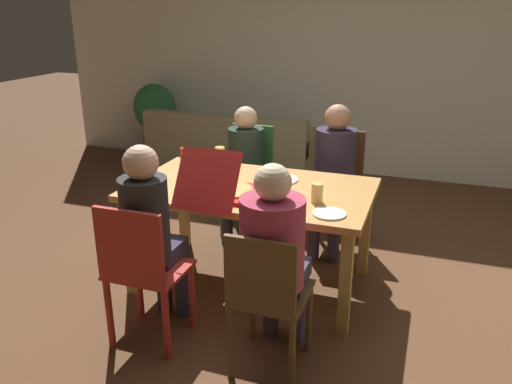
{
  "coord_description": "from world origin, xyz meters",
  "views": [
    {
      "loc": [
        1.18,
        -3.25,
        1.99
      ],
      "look_at": [
        0.0,
        0.1,
        0.7
      ],
      "focal_mm": 36.22,
      "sensor_mm": 36.0,
      "label": 1
    }
  ],
  "objects": [
    {
      "name": "couch",
      "position": [
        -1.05,
        2.28,
        0.29
      ],
      "size": [
        1.95,
        0.88,
        0.83
      ],
      "color": "#807453",
      "rests_on": "ground"
    },
    {
      "name": "drinking_glass_1",
      "position": [
        -0.69,
        0.34,
        0.84
      ],
      "size": [
        0.07,
        0.07,
        0.14
      ],
      "primitive_type": "cylinder",
      "color": "#B3482B",
      "rests_on": "dining_table"
    },
    {
      "name": "person_3",
      "position": [
        -0.36,
        -0.78,
        0.73
      ],
      "size": [
        0.28,
        0.47,
        1.25
      ],
      "color": "#2F2E44",
      "rests_on": "ground"
    },
    {
      "name": "chair_3",
      "position": [
        -0.36,
        -0.92,
        0.52
      ],
      "size": [
        0.45,
        0.4,
        0.93
      ],
      "color": "#AF2F27",
      "rests_on": "ground"
    },
    {
      "name": "back_wall",
      "position": [
        0.0,
        3.03,
        1.48
      ],
      "size": [
        7.42,
        0.12,
        2.97
      ],
      "primitive_type": "cube",
      "color": "silver",
      "rests_on": "ground"
    },
    {
      "name": "plate_0",
      "position": [
        0.16,
        0.21,
        0.78
      ],
      "size": [
        0.26,
        0.26,
        0.01
      ],
      "color": "white",
      "rests_on": "dining_table"
    },
    {
      "name": "drinking_glass_2",
      "position": [
        -0.42,
        0.41,
        0.85
      ],
      "size": [
        0.08,
        0.08,
        0.15
      ],
      "primitive_type": "cylinder",
      "color": "#DBC067",
      "rests_on": "dining_table"
    },
    {
      "name": "person_2",
      "position": [
        -0.36,
        0.79,
        0.69
      ],
      "size": [
        0.31,
        0.48,
        1.17
      ],
      "color": "#2E343D",
      "rests_on": "ground"
    },
    {
      "name": "drinking_glass_0",
      "position": [
        0.51,
        -0.15,
        0.84
      ],
      "size": [
        0.08,
        0.08,
        0.13
      ],
      "primitive_type": "cylinder",
      "color": "#E5C568",
      "rests_on": "dining_table"
    },
    {
      "name": "chair_1",
      "position": [
        0.43,
        -0.94,
        0.51
      ],
      "size": [
        0.41,
        0.43,
        0.89
      ],
      "color": "brown",
      "rests_on": "ground"
    },
    {
      "name": "ground_plane",
      "position": [
        0.0,
        0.0,
        0.0
      ],
      "size": [
        20.0,
        20.0,
        0.0
      ],
      "primitive_type": "plane",
      "color": "brown"
    },
    {
      "name": "chair_0",
      "position": [
        0.43,
        0.97,
        0.53
      ],
      "size": [
        0.45,
        0.38,
        0.98
      ],
      "color": "brown",
      "rests_on": "ground"
    },
    {
      "name": "pizza_box_0",
      "position": [
        -0.11,
        -0.26,
        0.82
      ],
      "size": [
        0.41,
        0.62,
        0.37
      ],
      "color": "#B4211E",
      "rests_on": "dining_table"
    },
    {
      "name": "person_0",
      "position": [
        0.43,
        0.83,
        0.73
      ],
      "size": [
        0.34,
        0.56,
        1.23
      ],
      "color": "#40374E",
      "rests_on": "ground"
    },
    {
      "name": "dining_table",
      "position": [
        0.0,
        0.0,
        0.69
      ],
      "size": [
        1.7,
        1.0,
        0.77
      ],
      "color": "#BD8440",
      "rests_on": "ground"
    },
    {
      "name": "plate_2",
      "position": [
        0.63,
        -0.33,
        0.78
      ],
      "size": [
        0.21,
        0.21,
        0.01
      ],
      "color": "white",
      "rests_on": "dining_table"
    },
    {
      "name": "potted_plant",
      "position": [
        -2.33,
        2.68,
        0.61
      ],
      "size": [
        0.55,
        0.55,
        1.02
      ],
      "color": "#52575C",
      "rests_on": "ground"
    },
    {
      "name": "person_1",
      "position": [
        0.43,
        -0.81,
        0.73
      ],
      "size": [
        0.35,
        0.5,
        1.23
      ],
      "color": "#3F3948",
      "rests_on": "ground"
    },
    {
      "name": "plate_1",
      "position": [
        -0.52,
        0.15,
        0.78
      ],
      "size": [
        0.26,
        0.26,
        0.01
      ],
      "color": "white",
      "rests_on": "dining_table"
    },
    {
      "name": "chair_2",
      "position": [
        -0.36,
        0.92,
        0.51
      ],
      "size": [
        0.41,
        0.38,
        0.98
      ],
      "color": "#347238",
      "rests_on": "ground"
    }
  ]
}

